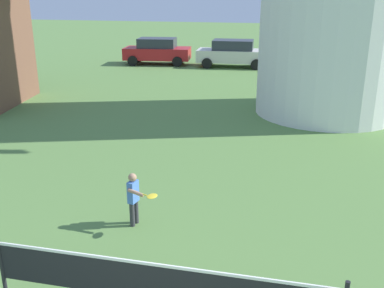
{
  "coord_description": "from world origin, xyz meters",
  "views": [
    {
      "loc": [
        1.44,
        -2.8,
        4.34
      ],
      "look_at": [
        -0.1,
        3.9,
        1.95
      ],
      "focal_mm": 41.65,
      "sensor_mm": 36.0,
      "label": 1
    }
  ],
  "objects_px": {
    "player_far": "(134,196)",
    "parked_car_cream": "(233,53)",
    "parked_car_green": "(325,54)",
    "tennis_net": "(158,284)",
    "parked_car_red": "(157,51)"
  },
  "relations": [
    {
      "from": "tennis_net",
      "to": "parked_car_green",
      "type": "bearing_deg",
      "value": 81.78
    },
    {
      "from": "tennis_net",
      "to": "parked_car_red",
      "type": "height_order",
      "value": "parked_car_red"
    },
    {
      "from": "player_far",
      "to": "parked_car_cream",
      "type": "relative_size",
      "value": 0.25
    },
    {
      "from": "tennis_net",
      "to": "parked_car_green",
      "type": "height_order",
      "value": "parked_car_green"
    },
    {
      "from": "parked_car_green",
      "to": "tennis_net",
      "type": "bearing_deg",
      "value": -98.22
    },
    {
      "from": "player_far",
      "to": "parked_car_red",
      "type": "distance_m",
      "value": 19.72
    },
    {
      "from": "parked_car_red",
      "to": "parked_car_green",
      "type": "distance_m",
      "value": 9.89
    },
    {
      "from": "player_far",
      "to": "parked_car_cream",
      "type": "xyz_separation_m",
      "value": [
        -0.77,
        18.98,
        0.2
      ]
    },
    {
      "from": "tennis_net",
      "to": "parked_car_green",
      "type": "xyz_separation_m",
      "value": [
        3.22,
        22.29,
        0.13
      ]
    },
    {
      "from": "player_far",
      "to": "parked_car_green",
      "type": "height_order",
      "value": "parked_car_green"
    },
    {
      "from": "player_far",
      "to": "parked_car_cream",
      "type": "height_order",
      "value": "parked_car_cream"
    },
    {
      "from": "parked_car_cream",
      "to": "parked_car_green",
      "type": "distance_m",
      "value": 5.3
    },
    {
      "from": "tennis_net",
      "to": "parked_car_cream",
      "type": "bearing_deg",
      "value": 95.38
    },
    {
      "from": "parked_car_cream",
      "to": "player_far",
      "type": "bearing_deg",
      "value": -87.67
    },
    {
      "from": "player_far",
      "to": "parked_car_green",
      "type": "relative_size",
      "value": 0.24
    }
  ]
}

